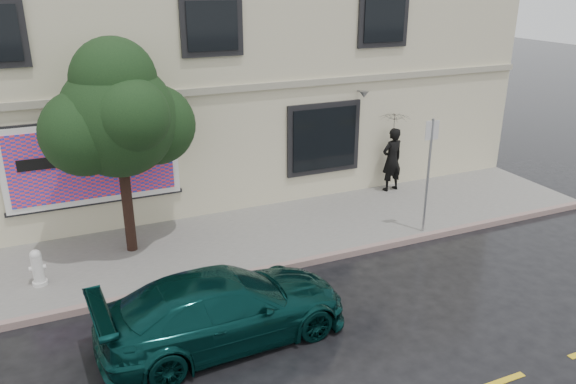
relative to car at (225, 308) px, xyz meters
name	(u,v)px	position (x,y,z in m)	size (l,w,h in m)	color
ground	(293,306)	(1.59, 0.50, -0.67)	(90.00, 90.00, 0.00)	black
sidewalk	(241,240)	(1.59, 3.75, -0.60)	(20.00, 3.50, 0.15)	gray
curb	(266,271)	(1.59, 2.00, -0.60)	(20.00, 0.18, 0.16)	slate
building	(179,71)	(1.59, 9.50, 2.82)	(20.00, 8.12, 7.00)	beige
billboard	(93,163)	(-1.61, 5.42, 1.38)	(4.30, 0.16, 2.20)	white
car	(225,308)	(0.00, 0.00, 0.00)	(2.05, 4.63, 1.35)	#072E2C
pedestrian	(392,160)	(6.96, 5.10, 0.46)	(0.72, 0.47, 1.97)	black
umbrella	(395,116)	(6.96, 5.10, 1.82)	(1.00, 1.00, 0.74)	black
street_tree	(118,120)	(-1.04, 4.16, 2.69)	(2.62, 2.62, 4.54)	black
fire_hydrant	(38,268)	(-3.13, 3.26, -0.12)	(0.34, 0.32, 0.82)	silver
sign_pole	(429,167)	(6.06, 2.20, 1.24)	(0.37, 0.06, 2.98)	#9EA3A7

